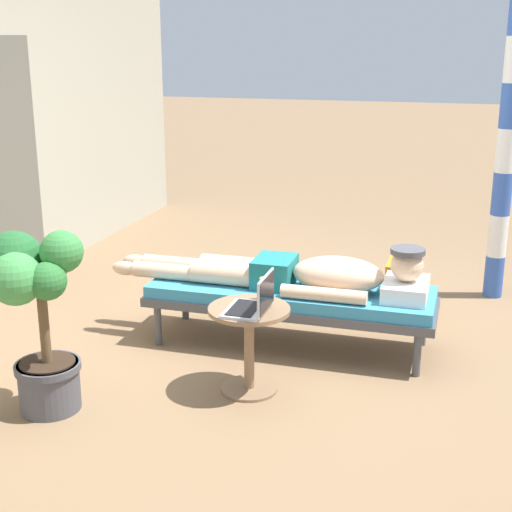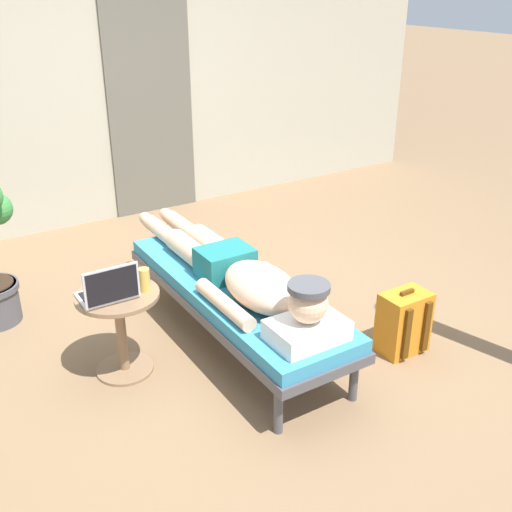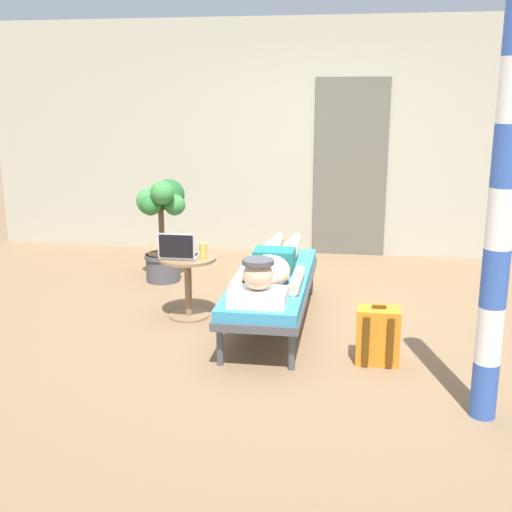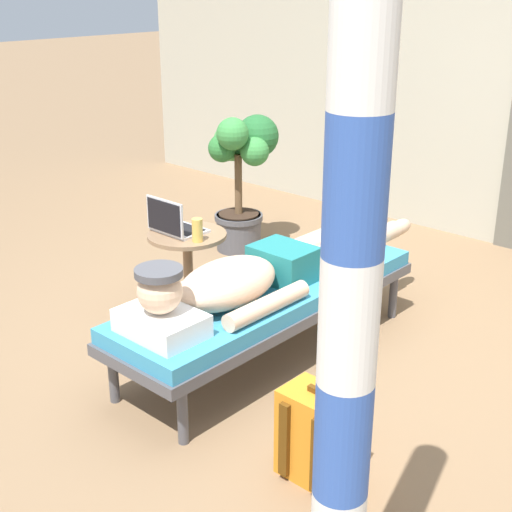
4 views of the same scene
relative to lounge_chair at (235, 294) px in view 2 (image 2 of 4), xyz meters
The scene contains 9 objects.
ground_plane 0.36m from the lounge_chair, 32.45° to the left, with size 40.00×40.00×0.00m, color #846647.
house_wall_back 2.81m from the lounge_chair, 90.00° to the left, with size 7.60×0.20×2.70m, color #B2AD99.
house_door_panel 2.67m from the lounge_chair, 77.29° to the left, with size 0.84×0.03×2.04m, color #625F54.
lounge_chair is the anchor object (origin of this frame).
person_reclining 0.19m from the lounge_chair, 90.00° to the right, with size 0.53×2.17×0.33m.
side_table 0.73m from the lounge_chair, behind, with size 0.48×0.48×0.52m.
laptop 0.82m from the lounge_chair, behind, with size 0.31×0.24×0.23m.
drink_glass 0.63m from the lounge_chair, behind, with size 0.06×0.06×0.14m, color gold.
backpack 1.07m from the lounge_chair, 37.64° to the right, with size 0.30×0.26×0.42m.
Camera 2 is at (-1.76, -2.98, 2.17)m, focal length 42.87 mm.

